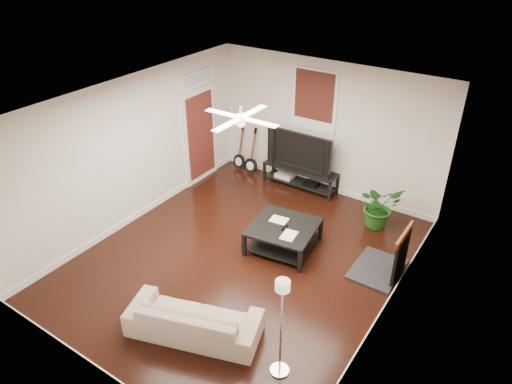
{
  "coord_description": "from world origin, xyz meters",
  "views": [
    {
      "loc": [
        3.79,
        -5.28,
        5.11
      ],
      "look_at": [
        0.0,
        0.4,
        1.15
      ],
      "focal_mm": 32.99,
      "sensor_mm": 36.0,
      "label": 1
    }
  ],
  "objects": [
    {
      "name": "ceiling_fan",
      "position": [
        0.0,
        0.0,
        2.6
      ],
      "size": [
        1.24,
        1.24,
        0.32
      ],
      "primitive_type": null,
      "color": "white",
      "rests_on": "ceiling"
    },
    {
      "name": "sofa",
      "position": [
        0.4,
        -1.76,
        0.27
      ],
      "size": [
        2.01,
        1.27,
        0.55
      ],
      "primitive_type": "imported",
      "rotation": [
        0.0,
        0.0,
        3.45
      ],
      "color": "#C8B796",
      "rests_on": "floor"
    },
    {
      "name": "door_left",
      "position": [
        -2.46,
        1.9,
        1.25
      ],
      "size": [
        0.08,
        1.0,
        2.5
      ],
      "primitive_type": "cube",
      "color": "white",
      "rests_on": "wall_left"
    },
    {
      "name": "coffee_table",
      "position": [
        0.4,
        0.67,
        0.23
      ],
      "size": [
        1.24,
        1.24,
        0.46
      ],
      "primitive_type": "cube",
      "rotation": [
        0.0,
        0.0,
        0.14
      ],
      "color": "black",
      "rests_on": "floor"
    },
    {
      "name": "potted_plant",
      "position": [
        1.54,
        2.27,
        0.43
      ],
      "size": [
        1.0,
        1.03,
        0.87
      ],
      "primitive_type": "imported",
      "rotation": [
        0.0,
        0.0,
        0.94
      ],
      "color": "#1B5317",
      "rests_on": "floor"
    },
    {
      "name": "tv",
      "position": [
        -0.43,
        2.8,
        0.89
      ],
      "size": [
        1.49,
        0.2,
        0.86
      ],
      "primitive_type": "imported",
      "color": "black",
      "rests_on": "tv_stand"
    },
    {
      "name": "guitar_left",
      "position": [
        -2.04,
        2.75,
        0.54
      ],
      "size": [
        0.37,
        0.29,
        1.08
      ],
      "primitive_type": null,
      "rotation": [
        0.0,
        0.0,
        -0.16
      ],
      "color": "black",
      "rests_on": "floor"
    },
    {
      "name": "guitar_right",
      "position": [
        -1.69,
        2.72,
        0.54
      ],
      "size": [
        0.35,
        0.25,
        1.08
      ],
      "primitive_type": null,
      "rotation": [
        0.0,
        0.0,
        -0.06
      ],
      "color": "black",
      "rests_on": "floor"
    },
    {
      "name": "brick_accent",
      "position": [
        2.49,
        1.0,
        1.4
      ],
      "size": [
        0.02,
        2.2,
        2.8
      ],
      "primitive_type": "cube",
      "color": "brown",
      "rests_on": "floor"
    },
    {
      "name": "window_back",
      "position": [
        -0.3,
        2.97,
        1.95
      ],
      "size": [
        1.0,
        0.06,
        1.3
      ],
      "primitive_type": "cube",
      "color": "black",
      "rests_on": "wall_back"
    },
    {
      "name": "fireplace",
      "position": [
        2.2,
        1.0,
        0.46
      ],
      "size": [
        0.8,
        1.1,
        0.92
      ],
      "primitive_type": "cube",
      "color": "black",
      "rests_on": "floor"
    },
    {
      "name": "tv_stand",
      "position": [
        -0.43,
        2.78,
        0.23
      ],
      "size": [
        1.67,
        0.44,
        0.47
      ],
      "primitive_type": "cube",
      "color": "black",
      "rests_on": "floor"
    },
    {
      "name": "floor_lamp",
      "position": [
        1.75,
        -1.66,
        0.77
      ],
      "size": [
        0.32,
        0.32,
        1.53
      ],
      "primitive_type": null,
      "rotation": [
        0.0,
        0.0,
        0.31
      ],
      "color": "silver",
      "rests_on": "floor"
    },
    {
      "name": "room",
      "position": [
        0.0,
        0.0,
        1.4
      ],
      "size": [
        5.01,
        6.01,
        2.81
      ],
      "color": "black",
      "rests_on": "ground"
    }
  ]
}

